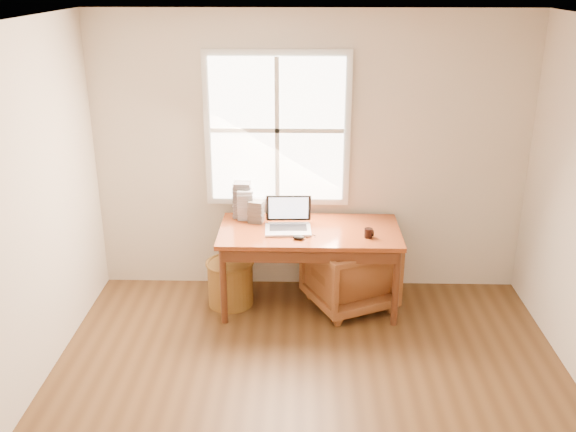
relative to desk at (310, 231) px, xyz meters
The scene contains 11 objects.
room_shell 1.74m from the desk, 90.77° to the right, with size 4.04×4.54×2.64m.
desk is the anchor object (origin of this frame).
armchair 0.55m from the desk, ahead, with size 0.69×0.71×0.65m, color brown.
wicker_stool 0.89m from the desk, behind, with size 0.41×0.41×0.41m, color brown.
laptop 0.26m from the desk, 166.22° to the right, with size 0.40×0.42×0.30m, color #B5B6BD, non-canonical shape.
mouse 0.25m from the desk, 112.66° to the right, with size 0.10×0.06×0.03m, color black.
coffee_mug 0.53m from the desk, 18.31° to the right, with size 0.07×0.07×0.08m, color black.
cd_stack_a 0.66m from the desk, 157.79° to the left, with size 0.14×0.12×0.28m, color silver.
cd_stack_b 0.53m from the desk, 160.26° to the left, with size 0.13×0.12×0.20m, color #28272D.
cd_stack_c 0.71m from the desk, 155.10° to the left, with size 0.15×0.13×0.34m, color #989AA5.
cd_stack_d 0.59m from the desk, 147.97° to the left, with size 0.13×0.12×0.17m, color silver.
Camera 1 is at (-0.06, -3.46, 2.90)m, focal length 40.00 mm.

